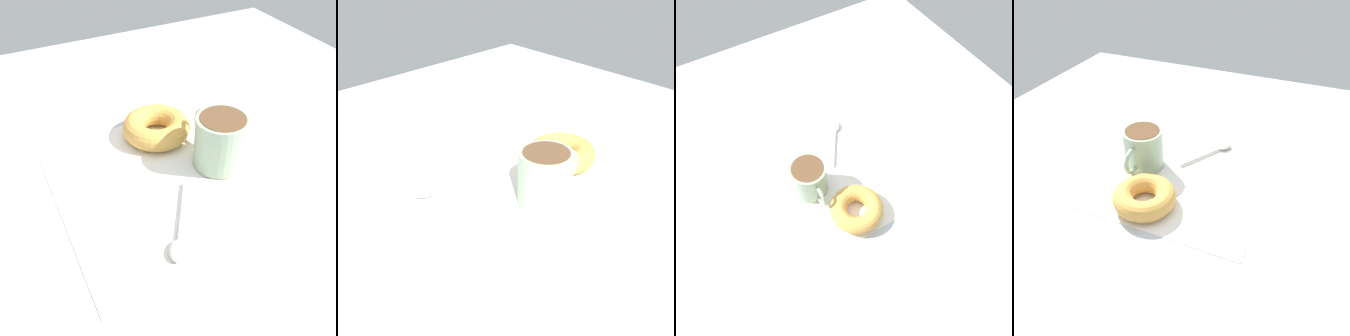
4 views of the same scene
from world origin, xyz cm
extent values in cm
cube|color=#B2BCC6|center=(0.00, 0.00, -1.00)|extent=(120.00, 120.00, 2.00)
cube|color=white|center=(-0.48, -1.16, 0.15)|extent=(34.74, 34.74, 0.30)
cylinder|color=#9EB793|center=(-0.32, 8.00, 4.66)|extent=(8.48, 8.48, 8.72)
cylinder|color=brown|center=(-0.32, 8.00, 8.82)|extent=(7.28, 7.28, 0.60)
torus|color=#9EB793|center=(-5.05, 7.98, 4.66)|extent=(5.79, 0.93, 5.79)
torus|color=gold|center=(-11.33, 2.01, 2.25)|extent=(12.07, 12.07, 3.90)
ellipsoid|color=#B7B2A8|center=(13.01, -6.60, 0.75)|extent=(4.33, 3.96, 0.90)
cylinder|color=#B7B2A8|center=(7.05, -2.80, 0.58)|extent=(10.23, 6.82, 0.56)
camera|label=1|loc=(38.56, -20.96, 40.93)|focal=40.00mm
camera|label=2|loc=(47.15, 47.73, 42.58)|focal=50.00mm
camera|label=3|loc=(-37.05, 20.81, 69.87)|focal=35.00mm
camera|label=4|loc=(-50.58, -22.11, 44.61)|focal=35.00mm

